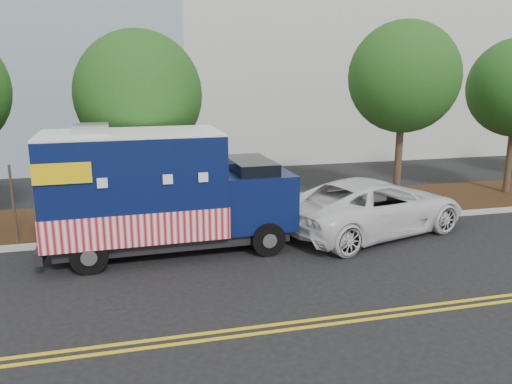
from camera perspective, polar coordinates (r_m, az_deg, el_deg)
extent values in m
plane|color=black|center=(13.91, -10.27, -7.10)|extent=(120.00, 120.00, 0.00)
cube|color=#9E9E99|center=(15.21, -10.68, -5.02)|extent=(120.00, 0.18, 0.15)
cube|color=#32180E|center=(17.21, -11.15, -2.85)|extent=(120.00, 4.00, 0.15)
cube|color=gold|center=(9.87, -8.29, -15.99)|extent=(120.00, 0.10, 0.01)
cube|color=gold|center=(9.65, -8.12, -16.71)|extent=(120.00, 0.10, 0.01)
cylinder|color=#38281C|center=(16.90, -12.79, 2.01)|extent=(0.26, 0.26, 3.16)
sphere|color=#1D4A14|center=(16.59, -13.26, 10.81)|extent=(4.05, 4.05, 4.05)
cylinder|color=#38281C|center=(18.68, 15.95, 3.80)|extent=(0.26, 0.26, 3.73)
sphere|color=#1D4A14|center=(18.45, 16.53, 12.49)|extent=(3.85, 3.85, 3.85)
cylinder|color=#38281C|center=(22.30, 27.02, 3.83)|extent=(0.26, 0.26, 3.34)
cube|color=#473828|center=(15.36, -25.95, -1.61)|extent=(0.06, 0.06, 2.40)
cube|color=black|center=(14.12, -9.43, -4.77)|extent=(6.20, 2.27, 0.31)
cube|color=#091340|center=(13.66, -13.78, 0.98)|extent=(4.68, 2.66, 2.63)
cube|color=red|center=(13.89, -13.57, -2.78)|extent=(4.73, 2.73, 0.82)
cube|color=white|center=(13.45, -14.10, 6.55)|extent=(4.68, 2.66, 0.07)
cube|color=#B7B7BA|center=(13.43, -18.36, 6.88)|extent=(0.90, 0.90, 0.24)
cube|color=#091340|center=(14.29, -0.37, -0.57)|extent=(2.04, 2.42, 1.53)
cube|color=black|center=(14.12, -0.59, 2.31)|extent=(1.16, 2.17, 0.71)
cube|color=black|center=(14.72, 3.42, -2.25)|extent=(0.15, 2.19, 0.33)
cube|color=black|center=(14.17, -23.04, -5.50)|extent=(0.27, 2.47, 0.31)
cube|color=#B7B7BA|center=(13.77, -23.48, 0.57)|extent=(0.10, 1.97, 2.08)
cube|color=#B7B7BA|center=(14.94, -12.76, 2.30)|extent=(1.97, 0.10, 1.21)
cube|color=yellow|center=(12.32, -21.32, 1.96)|extent=(1.32, 0.06, 0.49)
cube|color=yellow|center=(14.88, -20.48, 3.88)|extent=(1.32, 0.06, 0.49)
cylinder|color=black|center=(13.55, 1.36, -5.38)|extent=(0.93, 0.33, 0.92)
cylinder|color=black|center=(15.60, -1.08, -2.83)|extent=(0.93, 0.33, 0.92)
cylinder|color=black|center=(13.02, -18.52, -6.91)|extent=(0.93, 0.33, 0.92)
cylinder|color=black|center=(15.14, -18.22, -4.04)|extent=(0.93, 0.33, 0.92)
imported|color=silver|center=(15.77, 13.27, -1.56)|extent=(6.63, 4.43, 1.69)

